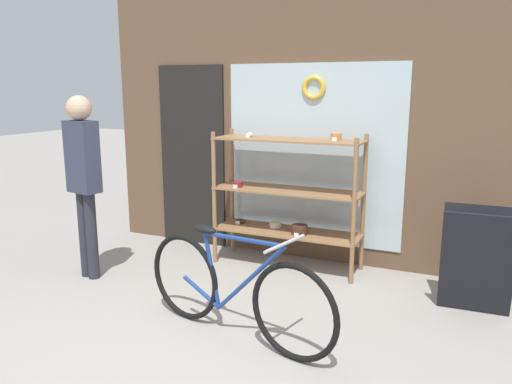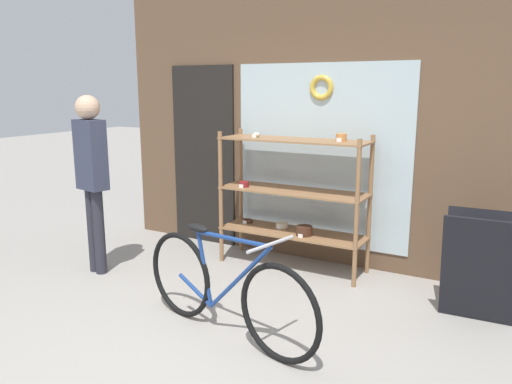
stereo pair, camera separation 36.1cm
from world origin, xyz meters
The scene contains 6 objects.
ground_plane centered at (0.00, 0.00, 0.00)m, with size 30.00×30.00×0.00m, color gray.
storefront_facade centered at (-0.04, 2.33, 1.85)m, with size 4.54×0.13×3.82m.
display_case centered at (0.04, 1.96, 0.79)m, with size 1.53×0.46×1.42m.
bicycle centered at (0.22, 0.36, 0.38)m, with size 1.72×0.56×0.84m.
sandwich_board centered at (1.86, 1.58, 0.45)m, with size 0.58×0.40×0.88m.
pedestrian centered at (-1.63, 0.87, 1.07)m, with size 0.35×0.24×1.78m.
Camera 2 is at (2.12, -2.59, 1.86)m, focal length 35.00 mm.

